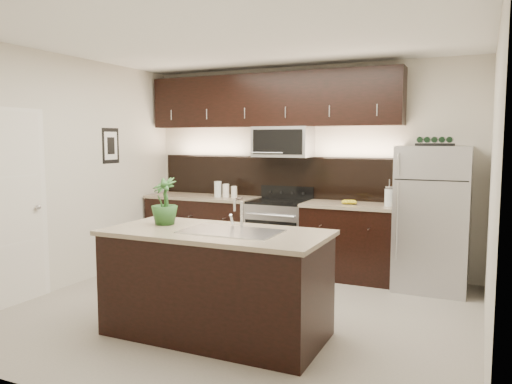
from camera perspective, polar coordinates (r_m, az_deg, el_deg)
ground at (r=5.18m, az=-1.86°, el=-13.50°), size 4.50×4.50×0.00m
room_walls at (r=4.90m, az=-3.29°, el=5.60°), size 4.52×4.02×2.71m
counter_run at (r=6.73m, az=1.07°, el=-4.79°), size 3.51×0.65×0.94m
upper_fixtures at (r=6.75m, az=1.81°, el=9.48°), size 3.49×0.40×1.66m
island at (r=4.49m, az=-4.57°, el=-10.28°), size 1.96×0.96×0.94m
sink_faucet at (r=4.32m, az=-2.82°, el=-4.32°), size 0.84×0.50×0.28m
refrigerator at (r=6.09m, az=19.51°, el=-2.84°), size 0.80×0.72×1.66m
wine_rack at (r=6.02m, az=19.80°, el=5.42°), size 0.41×0.25×0.10m
plant at (r=4.72m, az=-10.44°, el=-1.03°), size 0.29×0.29×0.44m
canisters at (r=6.87m, az=-3.69°, el=0.21°), size 0.33×0.12×0.22m
french_press at (r=6.13m, az=14.96°, el=-0.50°), size 0.11×0.11×0.31m
bananas at (r=6.22m, az=10.10°, el=-1.10°), size 0.23×0.20×0.06m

